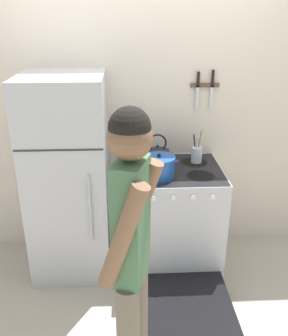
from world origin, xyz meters
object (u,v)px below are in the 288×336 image
(stove_range, at_px, (176,219))
(tea_kettle, at_px, (157,155))
(dutch_oven_pot, at_px, (159,167))
(refrigerator, at_px, (69,178))
(utensil_jar, at_px, (197,154))
(person, at_px, (132,253))

(stove_range, distance_m, tea_kettle, 0.57)
(stove_range, xyz_separation_m, dutch_oven_pot, (-0.16, -0.10, 0.53))
(dutch_oven_pot, bearing_deg, tea_kettle, 87.40)
(refrigerator, relative_size, stove_range, 1.17)
(stove_range, bearing_deg, utensil_jar, 45.40)
(tea_kettle, height_order, person, person)
(tea_kettle, xyz_separation_m, utensil_jar, (0.33, 0.01, -0.00))
(dutch_oven_pot, relative_size, utensil_jar, 1.05)
(person, bearing_deg, refrigerator, 38.81)
(dutch_oven_pot, xyz_separation_m, tea_kettle, (0.01, 0.28, -0.01))
(stove_range, height_order, dutch_oven_pot, dutch_oven_pot)
(utensil_jar, bearing_deg, stove_range, -134.60)
(refrigerator, xyz_separation_m, person, (0.49, -1.25, 0.15))
(utensil_jar, bearing_deg, dutch_oven_pot, -140.29)
(refrigerator, relative_size, tea_kettle, 6.47)
(refrigerator, relative_size, utensil_jar, 5.85)
(stove_range, distance_m, person, 1.37)
(refrigerator, xyz_separation_m, utensil_jar, (1.06, 0.13, 0.14))
(dutch_oven_pot, height_order, tea_kettle, tea_kettle)
(tea_kettle, bearing_deg, dutch_oven_pot, -92.60)
(refrigerator, height_order, person, person)
(refrigerator, bearing_deg, utensil_jar, 7.05)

